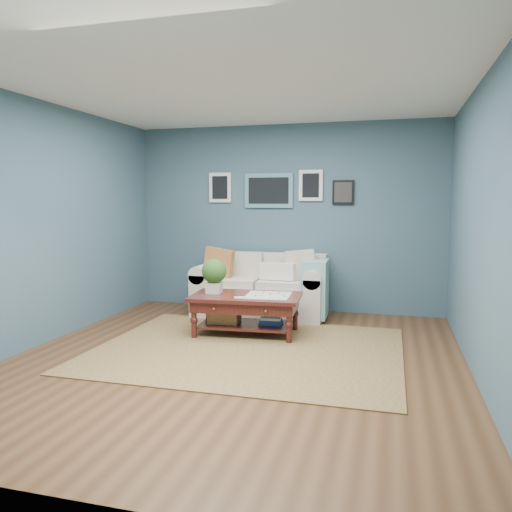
% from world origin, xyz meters
% --- Properties ---
extents(room_shell, '(5.00, 5.02, 2.70)m').
position_xyz_m(room_shell, '(-0.00, 0.06, 1.36)').
color(room_shell, brown).
rests_on(room_shell, ground).
extents(area_rug, '(3.22, 2.58, 0.01)m').
position_xyz_m(area_rug, '(0.03, 0.37, 0.01)').
color(area_rug, brown).
rests_on(area_rug, ground).
extents(loveseat, '(1.86, 0.84, 0.96)m').
position_xyz_m(loveseat, '(-0.18, 2.02, 0.39)').
color(loveseat, silver).
rests_on(loveseat, ground).
extents(coffee_table, '(1.34, 0.84, 0.90)m').
position_xyz_m(coffee_table, '(-0.23, 0.96, 0.40)').
color(coffee_table, black).
rests_on(coffee_table, ground).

